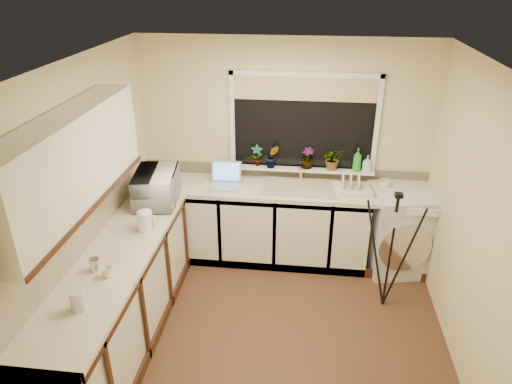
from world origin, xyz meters
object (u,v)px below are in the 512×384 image
at_px(plant_a, 257,156).
at_px(soap_bottle_green, 357,160).
at_px(laptop, 226,179).
at_px(dish_rack, 352,190).
at_px(plant_b, 272,157).
at_px(microwave, 157,187).
at_px(plant_d, 333,159).
at_px(cup_back, 384,185).
at_px(glass_jug, 78,300).
at_px(washing_machine, 400,230).
at_px(steel_jar, 95,265).
at_px(plant_c, 308,158).
at_px(tripod, 390,252).
at_px(soap_bottle_clear, 367,164).
at_px(cup_left, 107,272).
at_px(kettle, 145,222).

height_order(plant_a, soap_bottle_green, soap_bottle_green).
bearing_deg(laptop, dish_rack, -2.58).
bearing_deg(plant_b, plant_a, 168.44).
height_order(microwave, soap_bottle_green, soap_bottle_green).
distance_m(plant_d, cup_back, 0.62).
bearing_deg(glass_jug, dish_rack, 46.35).
bearing_deg(washing_machine, steel_jar, -158.34).
distance_m(washing_machine, plant_b, 1.62).
distance_m(plant_c, plant_d, 0.27).
distance_m(plant_b, plant_c, 0.39).
bearing_deg(plant_d, tripod, -59.76).
bearing_deg(cup_back, dish_rack, -161.24).
bearing_deg(cup_back, soap_bottle_green, 156.80).
xyz_separation_m(dish_rack, plant_d, (-0.21, 0.26, 0.24)).
height_order(soap_bottle_clear, cup_back, soap_bottle_clear).
bearing_deg(plant_d, steel_jar, -134.70).
height_order(laptop, soap_bottle_clear, soap_bottle_clear).
bearing_deg(dish_rack, washing_machine, -3.32).
bearing_deg(soap_bottle_green, dish_rack, -102.76).
relative_size(plant_b, cup_left, 2.85).
bearing_deg(kettle, dish_rack, 28.07).
bearing_deg(microwave, washing_machine, -87.75).
distance_m(soap_bottle_green, cup_back, 0.40).
height_order(tripod, microwave, tripod).
height_order(washing_machine, plant_a, plant_a).
distance_m(washing_machine, plant_c, 1.29).
bearing_deg(plant_b, plant_c, 4.15).
relative_size(microwave, plant_a, 2.46).
height_order(microwave, cup_left, microwave).
height_order(tripod, soap_bottle_green, soap_bottle_green).
bearing_deg(plant_b, microwave, -148.78).
distance_m(plant_a, plant_c, 0.56).
relative_size(soap_bottle_clear, cup_back, 1.38).
height_order(steel_jar, cup_left, steel_jar).
xyz_separation_m(tripod, plant_a, (-1.39, 0.95, 0.55)).
distance_m(kettle, soap_bottle_green, 2.35).
bearing_deg(washing_machine, laptop, 169.13).
xyz_separation_m(steel_jar, plant_b, (1.24, 1.89, 0.23)).
height_order(kettle, steel_jar, kettle).
bearing_deg(soap_bottle_green, kettle, -147.22).
relative_size(tripod, microwave, 2.11).
xyz_separation_m(tripod, glass_jug, (-2.38, -1.43, 0.35)).
height_order(plant_b, cup_back, plant_b).
height_order(kettle, tripod, tripod).
xyz_separation_m(kettle, plant_b, (1.05, 1.25, 0.19)).
distance_m(tripod, cup_left, 2.58).
xyz_separation_m(plant_b, soap_bottle_green, (0.93, 0.02, -0.00)).
xyz_separation_m(plant_d, cup_left, (-1.78, -1.99, -0.23)).
bearing_deg(laptop, plant_d, 9.72).
relative_size(microwave, plant_b, 2.28).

